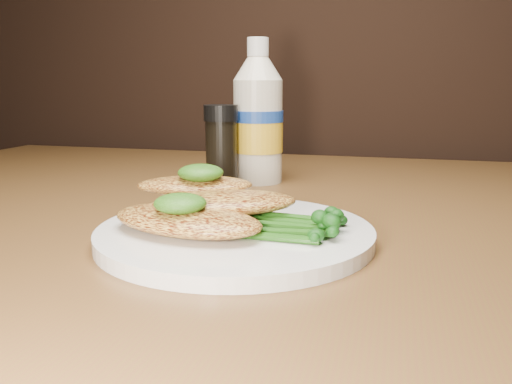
# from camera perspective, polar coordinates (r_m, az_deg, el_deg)

# --- Properties ---
(plate) EXTENTS (0.24, 0.24, 0.01)m
(plate) POSITION_cam_1_polar(r_m,az_deg,el_deg) (0.46, -2.26, -4.53)
(plate) COLOR silver
(plate) RESTS_ON dining_table
(chicken_front) EXTENTS (0.15, 0.10, 0.02)m
(chicken_front) POSITION_cam_1_polar(r_m,az_deg,el_deg) (0.44, -7.49, -3.03)
(chicken_front) COLOR gold
(chicken_front) RESTS_ON plate
(chicken_mid) EXTENTS (0.14, 0.11, 0.02)m
(chicken_mid) POSITION_cam_1_polar(r_m,az_deg,el_deg) (0.46, -3.43, -1.17)
(chicken_mid) COLOR gold
(chicken_mid) RESTS_ON plate
(chicken_back) EXTENTS (0.12, 0.08, 0.02)m
(chicken_back) POSITION_cam_1_polar(r_m,az_deg,el_deg) (0.51, -6.63, 0.74)
(chicken_back) COLOR gold
(chicken_back) RESTS_ON plate
(pesto_front) EXTENTS (0.05, 0.05, 0.02)m
(pesto_front) POSITION_cam_1_polar(r_m,az_deg,el_deg) (0.43, -8.21, -1.23)
(pesto_front) COLOR #153808
(pesto_front) RESTS_ON chicken_front
(pesto_back) EXTENTS (0.05, 0.05, 0.02)m
(pesto_back) POSITION_cam_1_polar(r_m,az_deg,el_deg) (0.50, -6.02, 2.09)
(pesto_back) COLOR #153808
(pesto_back) RESTS_ON chicken_back
(broccolini_bundle) EXTENTS (0.13, 0.11, 0.02)m
(broccolini_bundle) POSITION_cam_1_polar(r_m,az_deg,el_deg) (0.44, 2.24, -3.15)
(broccolini_bundle) COLOR #1C4C10
(broccolini_bundle) RESTS_ON plate
(mayo_bottle) EXTENTS (0.08, 0.08, 0.19)m
(mayo_bottle) POSITION_cam_1_polar(r_m,az_deg,el_deg) (0.71, 0.20, 8.70)
(mayo_bottle) COLOR beige
(mayo_bottle) RESTS_ON dining_table
(pepper_grinder) EXTENTS (0.06, 0.06, 0.11)m
(pepper_grinder) POSITION_cam_1_polar(r_m,az_deg,el_deg) (0.68, -3.78, 4.92)
(pepper_grinder) COLOR black
(pepper_grinder) RESTS_ON dining_table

